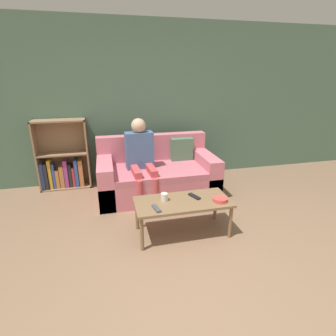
% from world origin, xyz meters
% --- Properties ---
extents(ground_plane, '(22.00, 22.00, 0.00)m').
position_xyz_m(ground_plane, '(0.00, 0.00, 0.00)').
color(ground_plane, '#84664C').
extents(wall_back, '(12.00, 0.06, 2.60)m').
position_xyz_m(wall_back, '(0.00, 2.85, 1.30)').
color(wall_back, '#4C6B56').
rests_on(wall_back, ground_plane).
extents(couch, '(1.77, 0.98, 0.86)m').
position_xyz_m(couch, '(0.02, 2.13, 0.29)').
color(couch, '#D1707F').
rests_on(couch, ground_plane).
extents(bookshelf, '(0.79, 0.28, 1.12)m').
position_xyz_m(bookshelf, '(-1.42, 2.69, 0.42)').
color(bookshelf, '#8E7051').
rests_on(bookshelf, ground_plane).
extents(coffee_table, '(1.09, 0.50, 0.42)m').
position_xyz_m(coffee_table, '(0.08, 0.94, 0.38)').
color(coffee_table, brown).
rests_on(coffee_table, ground_plane).
extents(person_adult, '(0.42, 0.68, 1.18)m').
position_xyz_m(person_adult, '(-0.24, 2.05, 0.68)').
color(person_adult, '#C6474C').
rests_on(person_adult, ground_plane).
extents(cup_near, '(0.08, 0.08, 0.09)m').
position_xyz_m(cup_near, '(-0.12, 0.99, 0.47)').
color(cup_near, silver).
rests_on(cup_near, coffee_table).
extents(tv_remote_0, '(0.08, 0.18, 0.02)m').
position_xyz_m(tv_remote_0, '(-0.25, 0.81, 0.43)').
color(tv_remote_0, '#47474C').
rests_on(tv_remote_0, coffee_table).
extents(tv_remote_1, '(0.11, 0.18, 0.02)m').
position_xyz_m(tv_remote_1, '(0.24, 1.00, 0.43)').
color(tv_remote_1, black).
rests_on(tv_remote_1, coffee_table).
extents(snack_bowl, '(0.16, 0.16, 0.05)m').
position_xyz_m(snack_bowl, '(0.49, 0.83, 0.45)').
color(snack_bowl, '#DB4C47').
rests_on(snack_bowl, coffee_table).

